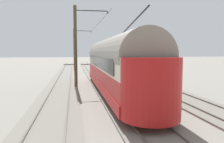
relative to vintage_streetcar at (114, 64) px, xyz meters
The scene contains 9 objects.
ground_plane 6.41m from the vintage_streetcar, 90.00° to the right, with size 220.00×220.00×0.00m, color gray.
track_streetcar_siding 7.88m from the vintage_streetcar, 123.59° to the right, with size 2.80×80.00×0.18m.
track_adjacent_siding 6.68m from the vintage_streetcar, 90.00° to the right, with size 2.80×80.00×0.18m.
track_third_siding 7.88m from the vintage_streetcar, 56.41° to the right, with size 2.80×80.00×0.18m.
vintage_streetcar is the anchor object (origin of this frame).
catenary_pole_foreground 21.46m from the vintage_streetcar, 82.44° to the right, with size 3.13×0.28×7.24m.
catenary_pole_mid_near 4.42m from the vintage_streetcar, 47.28° to the right, with size 3.13×0.28×7.24m.
overhead_wire_run 13.58m from the vintage_streetcar, 89.50° to the right, with size 2.92×22.17×0.18m.
switch_stand 14.60m from the vintage_streetcar, 113.46° to the right, with size 0.50×0.30×1.24m.
Camera 1 is at (3.12, 22.07, 3.19)m, focal length 33.94 mm.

